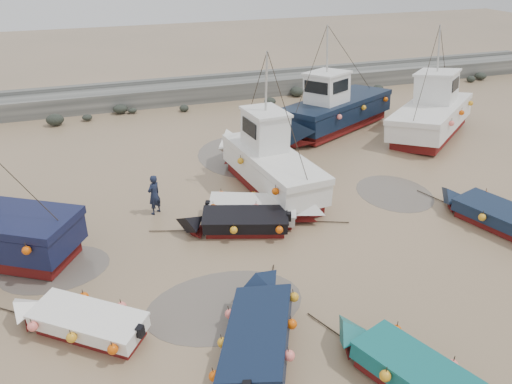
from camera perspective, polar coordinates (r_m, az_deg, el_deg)
The scene contains 16 objects.
ground at distance 18.09m, azimuth 7.47°, elevation -8.62°, with size 120.00×120.00×0.00m, color #96795A.
seawall at distance 37.07m, azimuth -7.51°, elevation 11.26°, with size 60.00×4.92×1.50m.
puddle_a at distance 16.37m, azimuth -3.59°, elevation -12.77°, with size 5.12×5.12×0.01m, color #5C544B.
puddle_b at distance 23.88m, azimuth 15.53°, elevation -0.10°, with size 3.34×3.34×0.01m, color #5C544B.
puddle_c at distance 19.28m, azimuth -21.97°, elevation -8.14°, with size 3.77×3.77×0.01m, color #5C544B.
puddle_d at distance 27.13m, azimuth -1.05°, elevation 4.22°, with size 5.28×5.28×0.01m, color #5C544B.
dinghy_0 at distance 15.92m, azimuth -19.60°, elevation -13.36°, with size 4.81×4.00×1.43m.
dinghy_1 at distance 14.76m, azimuth 0.78°, elevation -15.19°, with size 3.52×5.86×1.43m.
dinghy_2 at distance 14.24m, azimuth 16.73°, elevation -18.47°, with size 2.91×5.40×1.43m.
dinghy_4 at distance 19.76m, azimuth -2.30°, elevation -3.16°, with size 5.47×2.64×1.43m.
dinghy_5 at distance 20.51m, azimuth 0.61°, elevation -1.97°, with size 5.67×3.21×1.43m.
dinghy_6 at distance 22.44m, azimuth 25.98°, elevation -2.26°, with size 3.11×6.24×1.43m.
cabin_boat_1 at distance 23.08m, azimuth 1.18°, elevation 3.67°, with size 3.13×9.73×6.22m.
cabin_boat_2 at distance 30.68m, azimuth 8.66°, elevation 9.23°, with size 10.48×6.55×6.22m.
cabin_boat_3 at distance 31.76m, azimuth 19.86°, elevation 8.58°, with size 9.11×7.51×6.22m.
person at distance 21.77m, azimuth -11.36°, elevation -2.37°, with size 0.64×0.42×1.76m, color #171E34.
Camera 1 is at (-6.93, -13.07, 10.42)m, focal length 35.00 mm.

